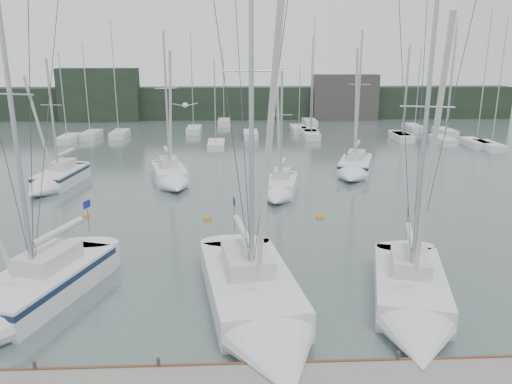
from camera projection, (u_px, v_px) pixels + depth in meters
ground at (222, 313)px, 20.50m from camera, size 160.00×160.00×0.00m
far_treeline at (230, 103)px, 79.44m from camera, size 90.00×4.00×5.00m
far_building_left at (99, 95)px, 76.26m from camera, size 12.00×3.00×8.00m
far_building_right at (345, 97)px, 78.01m from camera, size 10.00×3.00×7.00m
mast_forest at (273, 135)px, 61.78m from camera, size 57.95×24.99×14.72m
sailboat_near_left at (12, 304)px, 19.99m from camera, size 5.99×10.35×14.90m
sailboat_near_center at (261, 315)px, 19.17m from camera, size 5.10×11.59×16.52m
sailboat_near_right at (413, 308)px, 19.86m from camera, size 5.16×9.71×14.15m
sailboat_mid_a at (53, 181)px, 39.09m from camera, size 3.47×8.18×10.70m
sailboat_mid_b at (172, 178)px, 40.05m from camera, size 4.25×8.00×12.70m
sailboat_mid_c at (279, 190)px, 36.73m from camera, size 3.42×6.65×9.93m
sailboat_mid_d at (354, 169)px, 42.98m from camera, size 4.85×7.97×12.93m
buoy_a at (208, 219)px, 32.04m from camera, size 0.54×0.54×0.54m
buoy_b at (320, 218)px, 32.30m from camera, size 0.56×0.56×0.56m
buoy_c at (87, 216)px, 32.64m from camera, size 0.49×0.49×0.49m
seagull at (185, 105)px, 20.92m from camera, size 1.07×0.50×0.21m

